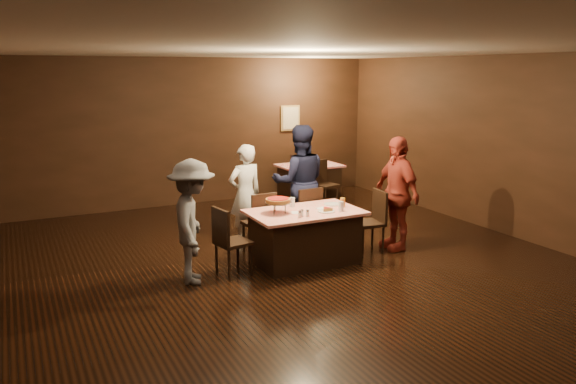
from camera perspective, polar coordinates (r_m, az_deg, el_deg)
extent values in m
plane|color=black|center=(7.59, 2.29, -8.85)|extent=(10.00, 10.00, 0.00)
cube|color=silver|center=(7.09, 2.51, 14.40)|extent=(8.00, 10.00, 0.04)
cube|color=black|center=(11.78, -9.50, 6.07)|extent=(8.00, 0.04, 3.00)
cube|color=black|center=(9.76, 23.49, 3.97)|extent=(0.04, 10.00, 3.00)
cube|color=tan|center=(12.55, 0.22, 7.52)|extent=(0.46, 0.03, 0.56)
cube|color=beige|center=(12.53, 0.28, 7.51)|extent=(0.38, 0.01, 0.48)
cube|color=red|center=(8.12, 1.71, -4.57)|extent=(1.60, 1.00, 0.77)
cube|color=red|center=(12.03, 2.17, 0.98)|extent=(1.30, 0.90, 0.77)
cube|color=black|center=(8.57, -3.02, -3.04)|extent=(0.45, 0.45, 0.95)
cube|color=black|center=(8.91, 1.70, -2.44)|extent=(0.43, 0.43, 0.95)
cube|color=black|center=(7.65, -5.59, -4.97)|extent=(0.48, 0.48, 0.95)
cube|color=black|center=(8.65, 8.16, -3.01)|extent=(0.47, 0.47, 0.95)
cube|color=black|center=(11.42, 3.86, 0.81)|extent=(0.51, 0.51, 0.95)
cube|color=black|center=(12.54, 0.86, 1.86)|extent=(0.46, 0.46, 0.95)
imported|color=white|center=(8.99, -4.36, -0.21)|extent=(0.63, 0.46, 1.60)
imported|color=black|center=(9.21, 1.18, 1.02)|extent=(1.09, 0.96, 1.88)
imported|color=slate|center=(7.37, -9.68, -3.00)|extent=(0.91, 1.19, 1.63)
imported|color=#A43325|center=(8.80, 10.97, -0.12)|extent=(0.48, 1.05, 1.76)
cylinder|color=black|center=(7.95, -1.32, -1.49)|extent=(0.01, 0.01, 0.15)
cylinder|color=black|center=(7.79, -1.43, -1.79)|extent=(0.01, 0.01, 0.15)
cylinder|color=black|center=(7.86, -0.29, -1.65)|extent=(0.01, 0.01, 0.15)
cylinder|color=silver|center=(7.85, -1.01, -1.07)|extent=(0.38, 0.38, 0.01)
cylinder|color=#B27233|center=(7.84, -1.02, -0.86)|extent=(0.35, 0.35, 0.05)
cylinder|color=#A5140C|center=(7.83, -1.02, -0.65)|extent=(0.30, 0.30, 0.01)
cylinder|color=white|center=(7.98, 3.92, -1.96)|extent=(0.25, 0.25, 0.01)
cylinder|color=#B27233|center=(7.97, 3.92, -1.77)|extent=(0.18, 0.18, 0.04)
cylinder|color=#A5140C|center=(7.97, 3.93, -1.61)|extent=(0.14, 0.14, 0.01)
cylinder|color=white|center=(8.41, 4.55, -1.24)|extent=(0.25, 0.25, 0.01)
cylinder|color=silver|center=(8.01, 5.42, -1.48)|extent=(0.08, 0.08, 0.14)
cylinder|color=#BF7F26|center=(8.25, 5.57, -1.07)|extent=(0.08, 0.08, 0.14)
cylinder|color=silver|center=(8.23, 0.44, -1.04)|extent=(0.08, 0.08, 0.14)
cylinder|color=silver|center=(7.71, 1.43, -2.20)|extent=(0.04, 0.04, 0.08)
cylinder|color=silver|center=(7.70, 1.43, -1.87)|extent=(0.05, 0.05, 0.02)
cylinder|color=silver|center=(7.69, 2.00, -2.23)|extent=(0.04, 0.04, 0.08)
cylinder|color=silver|center=(7.68, 2.00, -1.90)|extent=(0.05, 0.05, 0.02)
cylinder|color=silver|center=(7.64, 1.21, -2.33)|extent=(0.04, 0.04, 0.08)
cylinder|color=silver|center=(7.63, 1.21, -2.00)|extent=(0.05, 0.05, 0.02)
cube|color=white|center=(8.16, 3.58, -1.68)|extent=(0.19, 0.19, 0.01)
cube|color=white|center=(7.90, 0.94, -2.11)|extent=(0.21, 0.21, 0.01)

